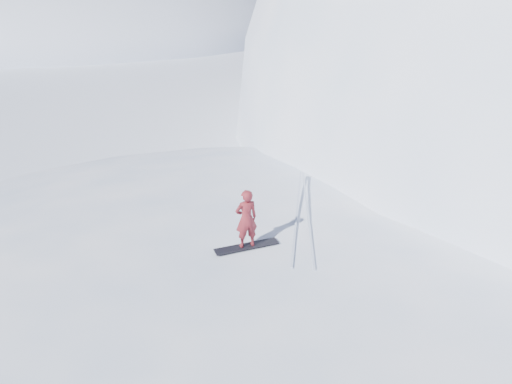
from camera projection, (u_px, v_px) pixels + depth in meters
near_ridge at (367, 354)px, 12.63m from camera, size 36.00×28.00×4.80m
far_ridge_c at (208, 4)px, 115.85m from camera, size 140.00×90.00×36.00m
wind_bumps at (300, 368)px, 12.20m from camera, size 16.00×14.40×1.00m
snowboard at (247, 246)px, 12.77m from camera, size 1.56×1.22×0.03m
snowboarder at (246, 219)px, 12.44m from camera, size 0.69×0.64×1.57m
board_tracks at (302, 211)px, 14.55m from camera, size 1.36×5.96×0.04m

